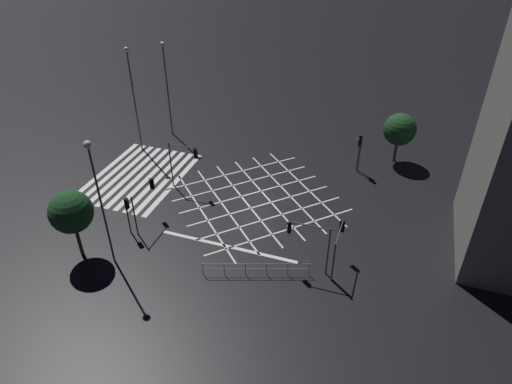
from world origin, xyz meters
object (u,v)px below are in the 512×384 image
at_px(traffic_light_ne_main, 339,238).
at_px(traffic_light_median_south, 184,157).
at_px(street_lamp_east, 132,87).
at_px(traffic_light_nw_cross, 360,146).
at_px(traffic_light_ne_cross, 306,236).
at_px(traffic_light_se_cross, 127,208).
at_px(traffic_light_nw_main, 359,147).
at_px(street_lamp_far, 97,184).
at_px(street_tree_near, 71,212).
at_px(street_tree_far, 400,130).
at_px(street_lamp_west, 166,77).
at_px(traffic_light_se_main, 145,195).

bearing_deg(traffic_light_ne_main, traffic_light_median_south, 69.23).
xyz_separation_m(traffic_light_ne_main, street_lamp_east, (-10.49, -21.94, 4.16)).
bearing_deg(traffic_light_nw_cross, traffic_light_ne_cross, 84.18).
bearing_deg(street_lamp_east, traffic_light_se_cross, 27.58).
height_order(traffic_light_ne_main, street_lamp_east, street_lamp_east).
relative_size(traffic_light_median_south, street_lamp_east, 0.42).
distance_m(traffic_light_nw_main, street_lamp_east, 21.93).
bearing_deg(street_lamp_far, traffic_light_ne_cross, 105.67).
bearing_deg(street_lamp_east, traffic_light_nw_cross, 97.15).
xyz_separation_m(traffic_light_ne_cross, street_tree_near, (3.80, -15.66, 0.84)).
bearing_deg(street_tree_far, street_tree_near, -43.52).
distance_m(street_lamp_east, street_lamp_west, 4.26).
bearing_deg(traffic_light_median_south, traffic_light_ne_cross, -28.18).
relative_size(traffic_light_nw_cross, street_tree_far, 0.78).
bearing_deg(traffic_light_ne_cross, traffic_light_median_south, -28.18).
bearing_deg(traffic_light_ne_main, street_lamp_far, 107.71).
height_order(street_lamp_far, street_tree_far, street_lamp_far).
bearing_deg(street_lamp_far, street_lamp_east, -155.86).
relative_size(traffic_light_ne_cross, traffic_light_nw_main, 1.17).
bearing_deg(traffic_light_nw_cross, street_tree_near, 46.65).
relative_size(traffic_light_se_cross, traffic_light_nw_cross, 0.85).
distance_m(traffic_light_se_cross, traffic_light_median_south, 7.23).
xyz_separation_m(traffic_light_nw_cross, street_tree_far, (-3.22, 3.16, 0.62)).
relative_size(traffic_light_se_main, street_lamp_west, 0.35).
distance_m(street_lamp_west, street_tree_far, 23.42).
bearing_deg(street_tree_near, traffic_light_se_cross, 147.94).
bearing_deg(traffic_light_se_main, traffic_light_median_south, -7.80).
xyz_separation_m(traffic_light_se_main, street_lamp_east, (-10.43, -6.86, 3.98)).
xyz_separation_m(traffic_light_ne_main, traffic_light_se_main, (-0.07, -15.09, 0.18)).
height_order(traffic_light_nw_main, traffic_light_ne_main, traffic_light_nw_main).
relative_size(traffic_light_ne_main, traffic_light_se_main, 0.94).
height_order(traffic_light_median_south, street_lamp_west, street_lamp_west).
distance_m(traffic_light_se_cross, traffic_light_se_main, 1.80).
distance_m(traffic_light_nw_main, traffic_light_nw_cross, 0.40).
relative_size(street_lamp_west, street_lamp_far, 1.02).
height_order(traffic_light_ne_cross, traffic_light_nw_main, traffic_light_ne_cross).
bearing_deg(traffic_light_ne_cross, street_lamp_west, -40.22).
bearing_deg(traffic_light_se_cross, street_lamp_east, 117.58).
bearing_deg(traffic_light_se_cross, traffic_light_nw_cross, 44.56).
xyz_separation_m(traffic_light_nw_cross, street_lamp_east, (2.68, -21.36, 3.84)).
relative_size(traffic_light_median_south, traffic_light_ne_main, 1.32).
distance_m(traffic_light_se_main, street_tree_near, 5.79).
bearing_deg(street_tree_far, traffic_light_nw_cross, -44.47).
relative_size(traffic_light_nw_cross, traffic_light_se_main, 1.10).
distance_m(traffic_light_nw_cross, traffic_light_se_main, 19.55).
distance_m(traffic_light_median_south, traffic_light_ne_main, 15.37).
xyz_separation_m(traffic_light_ne_cross, street_lamp_west, (-15.68, -18.54, 3.35)).
bearing_deg(traffic_light_nw_cross, street_lamp_east, 7.15).
bearing_deg(street_tree_far, traffic_light_ne_main, -8.94).
bearing_deg(traffic_light_nw_main, traffic_light_nw_cross, 6.79).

